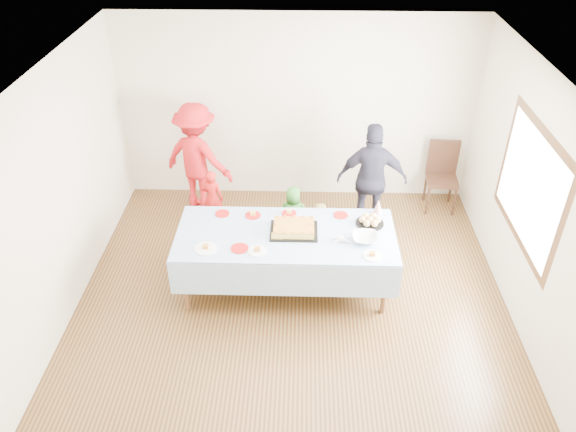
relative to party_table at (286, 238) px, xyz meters
name	(u,v)px	position (x,y,z in m)	size (l,w,h in m)	color
ground	(292,302)	(0.08, -0.29, -0.72)	(5.00, 5.00, 0.00)	#422613
room_walls	(298,170)	(0.13, -0.28, 1.05)	(5.04, 5.04, 2.72)	beige
party_table	(286,238)	(0.00, 0.00, 0.00)	(2.50, 1.10, 0.78)	brown
birthday_cake	(294,228)	(0.09, 0.05, 0.10)	(0.54, 0.42, 0.10)	black
rolls_tray	(370,221)	(0.97, 0.23, 0.10)	(0.33, 0.33, 0.10)	black
punch_bowl	(365,238)	(0.89, -0.11, 0.09)	(0.29, 0.29, 0.07)	silver
party_hat	(378,207)	(1.09, 0.46, 0.15)	(0.11, 0.11, 0.19)	silver
fork_pile	(341,239)	(0.62, -0.12, 0.09)	(0.24, 0.18, 0.07)	white
plate_red_far_a	(222,214)	(-0.77, 0.39, 0.06)	(0.17, 0.17, 0.01)	red
plate_red_far_b	(253,215)	(-0.40, 0.36, 0.06)	(0.19, 0.19, 0.01)	red
plate_red_far_c	(289,213)	(0.03, 0.41, 0.06)	(0.18, 0.18, 0.01)	red
plate_red_far_d	(341,215)	(0.64, 0.39, 0.06)	(0.17, 0.17, 0.01)	red
plate_red_near	(240,248)	(-0.50, -0.30, 0.06)	(0.20, 0.20, 0.01)	red
plate_white_left	(206,248)	(-0.87, -0.31, 0.06)	(0.25, 0.25, 0.01)	white
plate_white_mid	(257,251)	(-0.30, -0.34, 0.06)	(0.21, 0.21, 0.01)	white
plate_white_right	(372,256)	(0.94, -0.39, 0.06)	(0.20, 0.20, 0.01)	white
dining_chair	(442,172)	(2.18, 1.90, -0.17)	(0.46, 0.46, 1.00)	black
toddler_left	(212,198)	(-1.05, 1.31, -0.30)	(0.31, 0.20, 0.84)	red
toddler_mid	(293,215)	(0.07, 0.96, -0.32)	(0.40, 0.26, 0.81)	#2F7125
toddler_right	(318,231)	(0.39, 0.61, -0.33)	(0.39, 0.30, 0.79)	tan
adult_left	(197,158)	(-1.30, 1.77, 0.08)	(1.03, 0.59, 1.60)	red
adult_right	(372,179)	(1.10, 1.25, 0.06)	(0.92, 0.38, 1.57)	#262533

